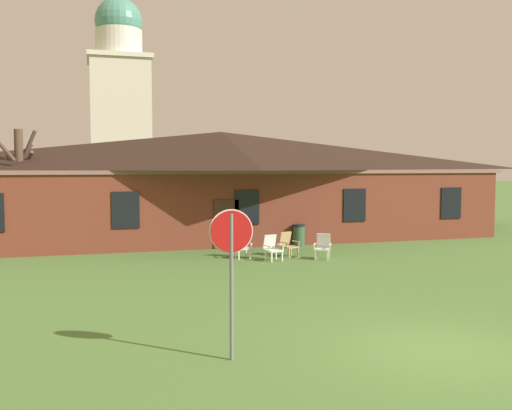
% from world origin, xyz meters
% --- Properties ---
extents(ground_plane, '(200.00, 200.00, 0.00)m').
position_xyz_m(ground_plane, '(0.00, 0.00, 0.00)').
color(ground_plane, '#517A38').
extents(brick_building, '(26.52, 10.40, 5.29)m').
position_xyz_m(brick_building, '(-0.00, 19.23, 2.69)').
color(brick_building, brown).
rests_on(brick_building, ground).
extents(dome_tower, '(5.18, 5.18, 18.28)m').
position_xyz_m(dome_tower, '(-4.04, 39.67, 8.32)').
color(dome_tower, beige).
rests_on(dome_tower, ground).
extents(stop_sign, '(0.81, 0.09, 2.77)m').
position_xyz_m(stop_sign, '(-3.98, 0.65, 1.98)').
color(stop_sign, slate).
rests_on(stop_sign, ground).
extents(lawn_chair_by_porch, '(0.68, 0.71, 0.96)m').
position_xyz_m(lawn_chair_by_porch, '(-0.89, 11.71, 0.50)').
color(lawn_chair_by_porch, silver).
rests_on(lawn_chair_by_porch, ground).
extents(lawn_chair_near_door, '(0.73, 0.78, 0.96)m').
position_xyz_m(lawn_chair_near_door, '(0.07, 10.82, 0.50)').
color(lawn_chair_near_door, silver).
rests_on(lawn_chair_near_door, ground).
extents(lawn_chair_left_end, '(0.77, 0.82, 0.96)m').
position_xyz_m(lawn_chair_left_end, '(0.96, 11.55, 0.50)').
color(lawn_chair_left_end, tan).
rests_on(lawn_chair_left_end, ground).
extents(lawn_chair_middle, '(0.83, 0.86, 0.96)m').
position_xyz_m(lawn_chair_middle, '(2.03, 10.60, 0.50)').
color(lawn_chair_middle, white).
rests_on(lawn_chair_middle, ground).
extents(bare_tree_beside_building, '(1.78, 1.81, 5.13)m').
position_xyz_m(bare_tree_beside_building, '(-9.45, 17.20, 2.90)').
color(bare_tree_beside_building, brown).
rests_on(bare_tree_beside_building, ground).
extents(trash_bin, '(0.56, 0.56, 0.98)m').
position_xyz_m(trash_bin, '(2.29, 13.93, 0.50)').
color(trash_bin, '#335638').
rests_on(trash_bin, ground).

